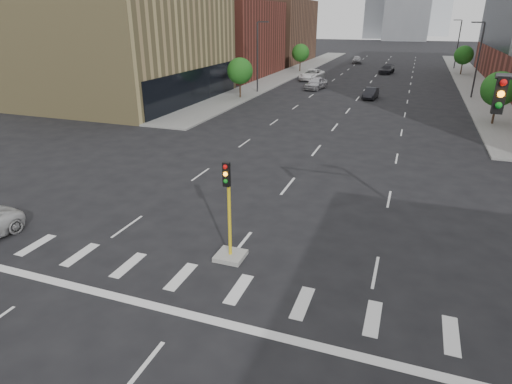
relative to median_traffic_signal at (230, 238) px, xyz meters
The scene contains 18 objects.
sidewalk_left_far 66.75m from the median_traffic_signal, 102.99° to the left, with size 5.00×92.00×0.15m, color gray.
sidewalk_right_far 66.75m from the median_traffic_signal, 77.01° to the left, with size 5.00×92.00×0.15m, color gray.
building_left_mid 41.90m from the median_traffic_signal, 131.55° to the left, with size 20.00×24.00×14.00m, color #A08E5A.
building_left_far_a 63.52m from the median_traffic_signal, 115.74° to the left, with size 20.00×22.00×12.00m, color brown.
building_left_far_b 87.64m from the median_traffic_signal, 108.32° to the left, with size 20.00×24.00×13.00m, color brown.
median_traffic_signal is the anchor object (origin of this frame).
streetlight_right_a 48.12m from the median_traffic_signal, 73.76° to the left, with size 1.60×0.22×9.07m.
streetlight_right_b 82.23m from the median_traffic_signal, 80.60° to the left, with size 1.60×0.22×9.07m.
streetlight_left 43.36m from the median_traffic_signal, 108.10° to the left, with size 1.60×0.22×9.07m.
tree_left_near 38.73m from the median_traffic_signal, 111.23° to the left, with size 3.20×3.20×4.85m.
tree_left_far 67.54m from the median_traffic_signal, 101.97° to the left, with size 3.20×3.20×4.85m.
tree_right_near 34.13m from the median_traffic_signal, 65.72° to the left, with size 3.20×3.20×4.85m.
tree_right_far 72.44m from the median_traffic_signal, 78.85° to the left, with size 3.20×3.20×4.85m.
car_near_left 47.05m from the median_traffic_signal, 98.13° to the left, with size 2.01×5.01×1.71m, color #B9B8BD.
car_mid_right 41.62m from the median_traffic_signal, 87.93° to the left, with size 1.43×4.09×1.35m, color #222328.
car_far_left 56.47m from the median_traffic_signal, 99.53° to the left, with size 2.83×6.13×1.70m, color white.
car_deep_right 68.72m from the median_traffic_signal, 88.75° to the left, with size 2.07×5.10×1.48m, color black.
car_distant 85.77m from the median_traffic_signal, 94.07° to the left, with size 1.92×4.77×1.63m, color #9C9CA0.
Camera 1 is at (6.49, -5.65, 9.67)m, focal length 30.00 mm.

